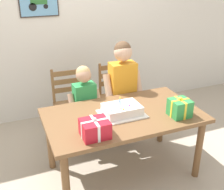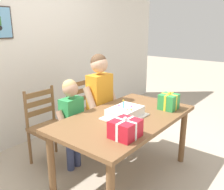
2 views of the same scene
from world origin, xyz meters
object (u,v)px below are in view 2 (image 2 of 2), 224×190
gift_box_beside_cake (169,102)px  child_younger (72,116)px  gift_box_red_large (125,129)px  chair_left (49,127)px  birthday_cake (125,113)px  chair_right (86,112)px  dining_table (125,124)px  child_older (100,95)px

gift_box_beside_cake → child_younger: child_younger is taller
gift_box_red_large → chair_left: 1.23m
chair_left → child_younger: size_ratio=0.85×
birthday_cake → child_younger: size_ratio=0.41×
gift_box_red_large → chair_right: bearing=58.8°
chair_right → chair_left: bearing=180.0°
dining_table → gift_box_red_large: size_ratio=6.44×
birthday_cake → gift_box_beside_cake: size_ratio=2.11×
dining_table → gift_box_red_large: (-0.40, -0.28, 0.17)m
chair_right → child_younger: 0.67m
gift_box_beside_cake → gift_box_red_large: bearing=-177.8°
chair_left → child_older: bearing=-30.2°
birthday_cake → gift_box_beside_cake: 0.57m
child_older → gift_box_red_large: bearing=-127.1°
chair_right → child_younger: child_younger is taller
dining_table → gift_box_beside_cake: 0.58m
chair_left → child_younger: bearing=-75.5°
dining_table → chair_left: size_ratio=1.70×
gift_box_red_large → child_younger: size_ratio=0.23×
birthday_cake → gift_box_beside_cake: bearing=-24.9°
child_older → gift_box_beside_cake: bearing=-73.4°
gift_box_beside_cake → child_younger: bearing=131.4°
gift_box_red_large → gift_box_beside_cake: 0.89m
chair_right → child_older: 0.47m
chair_left → child_older: (0.56, -0.33, 0.33)m
gift_box_beside_cake → chair_right: size_ratio=0.23×
gift_box_beside_cake → child_younger: size_ratio=0.19×
dining_table → child_younger: bearing=112.0°
chair_left → child_older: child_older is taller
chair_left → birthday_cake: bearing=-72.0°
dining_table → gift_box_beside_cake: bearing=-26.8°
birthday_cake → gift_box_red_large: (-0.38, -0.27, 0.03)m
birthday_cake → chair_right: 1.02m
gift_box_red_large → chair_right: size_ratio=0.26×
gift_box_red_large → child_older: size_ratio=0.19×
dining_table → chair_right: chair_right is taller
chair_left → chair_right: 0.63m
gift_box_beside_cake → chair_right: (-0.17, 1.15, -0.34)m
gift_box_beside_cake → child_older: 0.86m
chair_left → chair_right: same height
birthday_cake → child_older: child_older is taller
gift_box_beside_cake → chair_right: gift_box_beside_cake is taller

